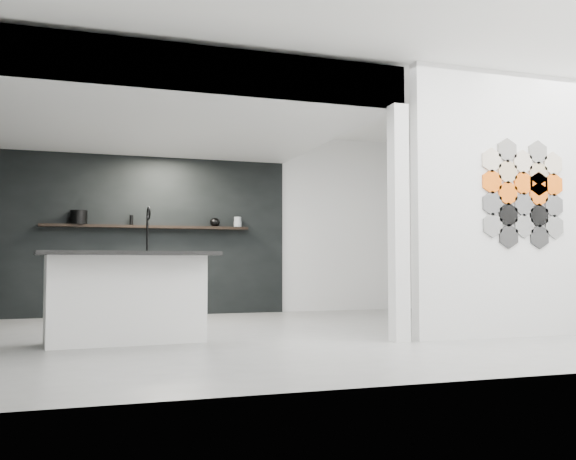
{
  "coord_description": "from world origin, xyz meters",
  "views": [
    {
      "loc": [
        -2.25,
        -6.66,
        0.78
      ],
      "look_at": [
        0.1,
        0.3,
        1.15
      ],
      "focal_mm": 40.0,
      "sensor_mm": 36.0,
      "label": 1
    }
  ],
  "objects_px": {
    "bottle_dark": "(131,220)",
    "kettle": "(215,222)",
    "glass_vase": "(238,222)",
    "kitchen_island": "(126,296)",
    "glass_bowl": "(238,224)",
    "utensil_cup": "(71,221)",
    "stockpot": "(79,217)",
    "partition_panel": "(516,204)"
  },
  "relations": [
    {
      "from": "bottle_dark",
      "to": "kettle",
      "type": "bearing_deg",
      "value": 0.0
    },
    {
      "from": "bottle_dark",
      "to": "glass_vase",
      "type": "bearing_deg",
      "value": 0.0
    },
    {
      "from": "glass_vase",
      "to": "kitchen_island",
      "type": "bearing_deg",
      "value": -121.24
    },
    {
      "from": "glass_bowl",
      "to": "kitchen_island",
      "type": "bearing_deg",
      "value": -121.24
    },
    {
      "from": "kitchen_island",
      "to": "bottle_dark",
      "type": "xyz_separation_m",
      "value": [
        0.31,
        3.12,
        0.94
      ]
    },
    {
      "from": "glass_vase",
      "to": "utensil_cup",
      "type": "relative_size",
      "value": 1.67
    },
    {
      "from": "glass_vase",
      "to": "stockpot",
      "type": "bearing_deg",
      "value": 180.0
    },
    {
      "from": "utensil_cup",
      "to": "glass_bowl",
      "type": "bearing_deg",
      "value": 0.0
    },
    {
      "from": "bottle_dark",
      "to": "partition_panel",
      "type": "bearing_deg",
      "value": -46.54
    },
    {
      "from": "stockpot",
      "to": "partition_panel",
      "type": "bearing_deg",
      "value": -41.35
    },
    {
      "from": "kettle",
      "to": "utensil_cup",
      "type": "height_order",
      "value": "kettle"
    },
    {
      "from": "partition_panel",
      "to": "stockpot",
      "type": "height_order",
      "value": "partition_panel"
    },
    {
      "from": "utensil_cup",
      "to": "kitchen_island",
      "type": "bearing_deg",
      "value": -80.43
    },
    {
      "from": "partition_panel",
      "to": "glass_bowl",
      "type": "bearing_deg",
      "value": 118.23
    },
    {
      "from": "stockpot",
      "to": "bottle_dark",
      "type": "height_order",
      "value": "stockpot"
    },
    {
      "from": "partition_panel",
      "to": "glass_vase",
      "type": "xyz_separation_m",
      "value": [
        -2.08,
        3.87,
        -0.0
      ]
    },
    {
      "from": "glass_bowl",
      "to": "glass_vase",
      "type": "bearing_deg",
      "value": 0.0
    },
    {
      "from": "kitchen_island",
      "to": "utensil_cup",
      "type": "relative_size",
      "value": 18.75
    },
    {
      "from": "glass_vase",
      "to": "utensil_cup",
      "type": "bearing_deg",
      "value": 180.0
    },
    {
      "from": "kitchen_island",
      "to": "utensil_cup",
      "type": "distance_m",
      "value": 3.29
    },
    {
      "from": "utensil_cup",
      "to": "glass_vase",
      "type": "bearing_deg",
      "value": 0.0
    },
    {
      "from": "partition_panel",
      "to": "kitchen_island",
      "type": "distance_m",
      "value": 4.15
    },
    {
      "from": "glass_vase",
      "to": "partition_panel",
      "type": "bearing_deg",
      "value": -61.77
    },
    {
      "from": "glass_bowl",
      "to": "utensil_cup",
      "type": "distance_m",
      "value": 2.42
    },
    {
      "from": "stockpot",
      "to": "kettle",
      "type": "bearing_deg",
      "value": 0.0
    },
    {
      "from": "stockpot",
      "to": "kettle",
      "type": "height_order",
      "value": "stockpot"
    },
    {
      "from": "bottle_dark",
      "to": "utensil_cup",
      "type": "height_order",
      "value": "bottle_dark"
    },
    {
      "from": "glass_vase",
      "to": "bottle_dark",
      "type": "distance_m",
      "value": 1.59
    },
    {
      "from": "stockpot",
      "to": "glass_bowl",
      "type": "xyz_separation_m",
      "value": [
        2.32,
        0.0,
        -0.05
      ]
    },
    {
      "from": "stockpot",
      "to": "kitchen_island",
      "type": "bearing_deg",
      "value": -82.27
    },
    {
      "from": "kitchen_island",
      "to": "kettle",
      "type": "bearing_deg",
      "value": 59.15
    },
    {
      "from": "kettle",
      "to": "glass_vase",
      "type": "xyz_separation_m",
      "value": [
        0.36,
        0.0,
        0.01
      ]
    },
    {
      "from": "glass_bowl",
      "to": "bottle_dark",
      "type": "distance_m",
      "value": 1.59
    },
    {
      "from": "glass_bowl",
      "to": "kettle",
      "type": "bearing_deg",
      "value": 180.0
    },
    {
      "from": "kitchen_island",
      "to": "glass_bowl",
      "type": "height_order",
      "value": "glass_bowl"
    },
    {
      "from": "glass_vase",
      "to": "utensil_cup",
      "type": "distance_m",
      "value": 2.42
    },
    {
      "from": "partition_panel",
      "to": "kitchen_island",
      "type": "height_order",
      "value": "partition_panel"
    },
    {
      "from": "glass_bowl",
      "to": "utensil_cup",
      "type": "relative_size",
      "value": 1.29
    },
    {
      "from": "glass_bowl",
      "to": "bottle_dark",
      "type": "xyz_separation_m",
      "value": [
        -1.59,
        0.0,
        0.03
      ]
    },
    {
      "from": "glass_bowl",
      "to": "glass_vase",
      "type": "relative_size",
      "value": 0.77
    },
    {
      "from": "kettle",
      "to": "partition_panel",
      "type": "bearing_deg",
      "value": -52.98
    },
    {
      "from": "kitchen_island",
      "to": "kettle",
      "type": "distance_m",
      "value": 3.6
    }
  ]
}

